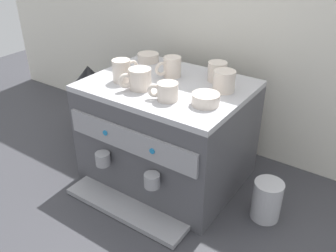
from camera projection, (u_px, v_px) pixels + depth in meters
ground_plane at (168, 173)px, 1.57m from camera, size 4.00×4.00×0.00m
tiled_backsplash_wall at (216, 27)px, 1.57m from camera, size 2.80×0.03×1.12m
espresso_machine at (167, 132)px, 1.47m from camera, size 0.60×0.58×0.42m
ceramic_cup_0 at (139, 79)px, 1.30m from camera, size 0.09×0.11×0.08m
ceramic_cup_1 at (171, 67)px, 1.41m from camera, size 0.07×0.11×0.08m
ceramic_cup_2 at (123, 70)px, 1.37m from camera, size 0.07×0.11×0.08m
ceramic_cup_3 at (217, 71)px, 1.37m from camera, size 0.10×0.09×0.07m
ceramic_cup_4 at (224, 81)px, 1.29m from camera, size 0.09×0.11×0.08m
ceramic_cup_5 at (167, 91)px, 1.22m from camera, size 0.10×0.07×0.06m
ceramic_bowl_0 at (206, 100)px, 1.20m from camera, size 0.09×0.09×0.04m
ceramic_bowl_1 at (148, 58)px, 1.57m from camera, size 0.09×0.09×0.04m
coffee_grinder at (92, 102)px, 1.77m from camera, size 0.17×0.17×0.37m
milk_pitcher at (267, 200)px, 1.30m from camera, size 0.11×0.11×0.15m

